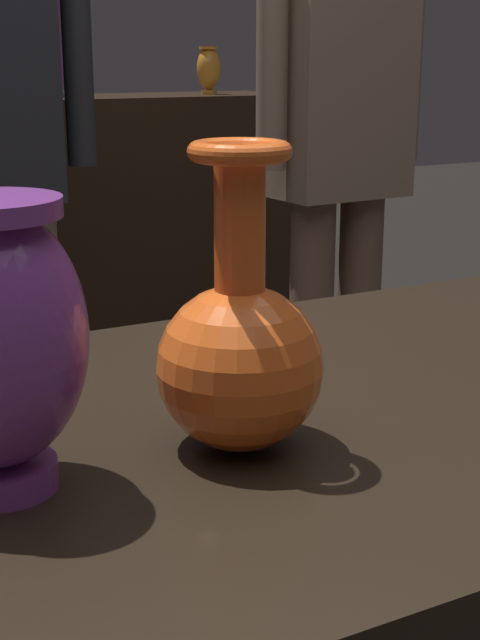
% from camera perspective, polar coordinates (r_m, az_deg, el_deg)
% --- Properties ---
extents(vase_centerpiece, '(0.14, 0.14, 0.25)m').
position_cam_1_polar(vase_centerpiece, '(0.75, -0.01, -1.92)').
color(vase_centerpiece, '#E55B1E').
rests_on(vase_centerpiece, display_plinth).
extents(shelf_vase_right, '(0.10, 0.10, 0.34)m').
position_cam_1_polar(shelf_vase_right, '(3.05, -11.66, 16.53)').
color(shelf_vase_right, '#7A388E').
rests_on(shelf_vase_right, back_display_shelf).
extents(shelf_vase_far_right, '(0.08, 0.08, 0.15)m').
position_cam_1_polar(shelf_vase_far_right, '(3.19, -1.94, 15.29)').
color(shelf_vase_far_right, orange).
rests_on(shelf_vase_far_right, back_display_shelf).
extents(visitor_near_right, '(0.47, 0.20, 1.59)m').
position_cam_1_polar(visitor_near_right, '(2.27, 6.25, 11.32)').
color(visitor_near_right, brown).
rests_on(visitor_near_right, ground_plane).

